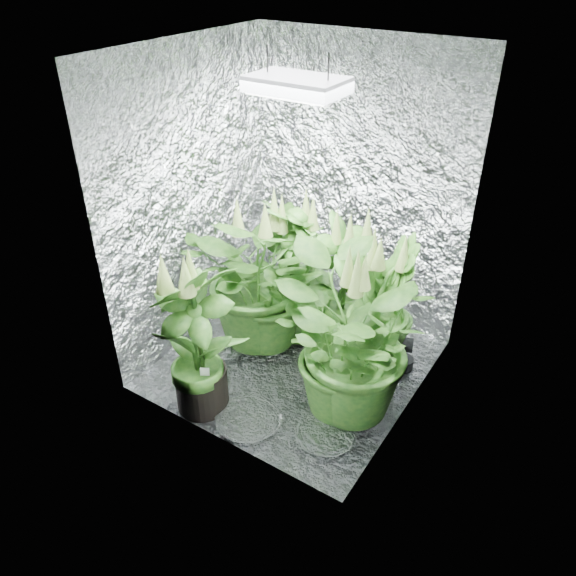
% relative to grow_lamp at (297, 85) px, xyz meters
% --- Properties ---
extents(ground, '(1.60, 1.60, 0.00)m').
position_rel_grow_lamp_xyz_m(ground, '(0.00, 0.00, -1.83)').
color(ground, silver).
rests_on(ground, ground).
extents(walls, '(1.62, 1.62, 2.00)m').
position_rel_grow_lamp_xyz_m(walls, '(0.00, 0.00, -0.83)').
color(walls, silver).
rests_on(walls, ground).
extents(ceiling, '(1.60, 1.60, 0.01)m').
position_rel_grow_lamp_xyz_m(ceiling, '(0.00, 0.00, 0.17)').
color(ceiling, silver).
rests_on(ceiling, walls).
extents(grow_lamp, '(0.50, 0.30, 0.22)m').
position_rel_grow_lamp_xyz_m(grow_lamp, '(0.00, 0.00, 0.00)').
color(grow_lamp, gray).
rests_on(grow_lamp, ceiling).
extents(plant_a, '(1.00, 1.00, 1.14)m').
position_rel_grow_lamp_xyz_m(plant_a, '(-0.32, 0.09, -1.28)').
color(plant_a, black).
rests_on(plant_a, ground).
extents(plant_b, '(0.62, 0.62, 1.02)m').
position_rel_grow_lamp_xyz_m(plant_b, '(0.13, 0.40, -1.35)').
color(plant_b, black).
rests_on(plant_b, ground).
extents(plant_c, '(0.52, 0.52, 1.01)m').
position_rel_grow_lamp_xyz_m(plant_c, '(0.46, 0.31, -1.37)').
color(plant_c, black).
rests_on(plant_c, ground).
extents(plant_d, '(0.76, 0.76, 1.09)m').
position_rel_grow_lamp_xyz_m(plant_d, '(-0.19, 0.30, -1.32)').
color(plant_d, black).
rests_on(plant_d, ground).
extents(plant_e, '(1.18, 1.18, 1.09)m').
position_rel_grow_lamp_xyz_m(plant_e, '(0.50, -0.23, -1.31)').
color(plant_e, black).
rests_on(plant_e, ground).
extents(plant_f, '(0.68, 0.68, 1.12)m').
position_rel_grow_lamp_xyz_m(plant_f, '(-0.26, -0.64, -1.32)').
color(plant_f, black).
rests_on(plant_f, ground).
extents(circulation_fan, '(0.18, 0.29, 0.35)m').
position_rel_grow_lamp_xyz_m(circulation_fan, '(0.61, 0.35, -1.68)').
color(circulation_fan, black).
rests_on(circulation_fan, ground).
extents(plant_label, '(0.06, 0.05, 0.09)m').
position_rel_grow_lamp_xyz_m(plant_label, '(-0.19, -0.67, -1.53)').
color(plant_label, white).
rests_on(plant_label, plant_f).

